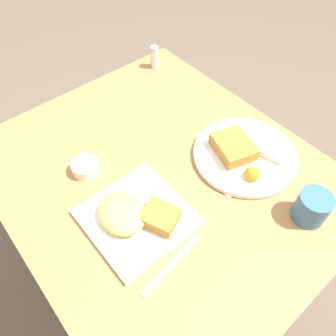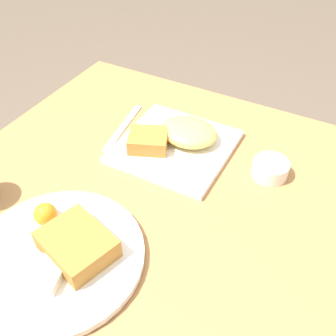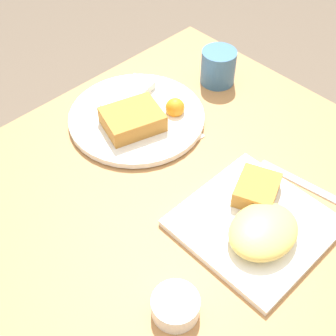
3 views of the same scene
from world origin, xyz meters
name	(u,v)px [view 1 (image 1 of 3)]	position (x,y,z in m)	size (l,w,h in m)	color
ground_plane	(164,271)	(0.00, 0.00, 0.00)	(8.00, 8.00, 0.00)	brown
dining_table	(162,190)	(0.00, 0.00, 0.68)	(1.00, 0.85, 0.77)	#B27A47
menu_card	(243,161)	(0.13, 0.21, 0.77)	(0.19, 0.26, 0.00)	silver
plate_square_near	(134,216)	(0.08, -0.15, 0.79)	(0.25, 0.25, 0.06)	white
plate_oval_far	(244,153)	(0.12, 0.22, 0.79)	(0.31, 0.31, 0.05)	white
sauce_ramekin	(85,167)	(-0.14, -0.16, 0.79)	(0.08, 0.08, 0.04)	white
salt_shaker	(155,58)	(-0.42, 0.31, 0.81)	(0.03, 0.03, 0.08)	white
butter_knife	(172,264)	(0.23, -0.16, 0.77)	(0.04, 0.20, 0.00)	silver
coffee_mug	(312,207)	(0.36, 0.20, 0.81)	(0.08, 0.08, 0.09)	#386693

